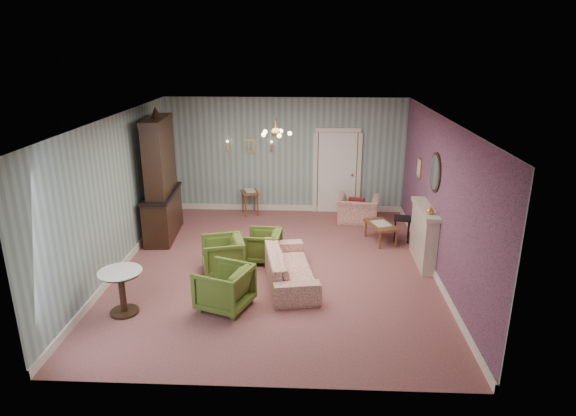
{
  "coord_description": "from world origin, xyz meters",
  "views": [
    {
      "loc": [
        0.62,
        -8.71,
        4.16
      ],
      "look_at": [
        0.2,
        0.4,
        1.1
      ],
      "focal_mm": 30.84,
      "sensor_mm": 36.0,
      "label": 1
    }
  ],
  "objects_px": {
    "wingback_chair": "(358,205)",
    "olive_chair_b": "(223,254)",
    "sofa_chintz": "(290,262)",
    "side_table_black": "(402,229)",
    "coffee_table": "(381,233)",
    "olive_chair_a": "(224,285)",
    "fireplace": "(424,235)",
    "pedestal_table": "(122,292)",
    "olive_chair_c": "(263,244)",
    "dresser": "(160,175)"
  },
  "relations": [
    {
      "from": "olive_chair_c",
      "to": "fireplace",
      "type": "height_order",
      "value": "fireplace"
    },
    {
      "from": "coffee_table",
      "to": "olive_chair_a",
      "type": "bearing_deg",
      "value": -134.64
    },
    {
      "from": "coffee_table",
      "to": "pedestal_table",
      "type": "relative_size",
      "value": 1.12
    },
    {
      "from": "wingback_chair",
      "to": "side_table_black",
      "type": "height_order",
      "value": "wingback_chair"
    },
    {
      "from": "pedestal_table",
      "to": "olive_chair_b",
      "type": "bearing_deg",
      "value": 49.11
    },
    {
      "from": "dresser",
      "to": "coffee_table",
      "type": "bearing_deg",
      "value": -5.62
    },
    {
      "from": "olive_chair_b",
      "to": "coffee_table",
      "type": "xyz_separation_m",
      "value": [
        3.18,
        1.66,
        -0.17
      ]
    },
    {
      "from": "fireplace",
      "to": "pedestal_table",
      "type": "relative_size",
      "value": 1.86
    },
    {
      "from": "sofa_chintz",
      "to": "coffee_table",
      "type": "xyz_separation_m",
      "value": [
        1.9,
        1.99,
        -0.18
      ]
    },
    {
      "from": "olive_chair_c",
      "to": "pedestal_table",
      "type": "xyz_separation_m",
      "value": [
        -2.06,
        -2.14,
        0.03
      ]
    },
    {
      "from": "olive_chair_a",
      "to": "fireplace",
      "type": "relative_size",
      "value": 0.57
    },
    {
      "from": "sofa_chintz",
      "to": "wingback_chair",
      "type": "distance_m",
      "value": 3.57
    },
    {
      "from": "wingback_chair",
      "to": "dresser",
      "type": "bearing_deg",
      "value": 23.12
    },
    {
      "from": "olive_chair_b",
      "to": "side_table_black",
      "type": "distance_m",
      "value": 4.06
    },
    {
      "from": "fireplace",
      "to": "side_table_black",
      "type": "xyz_separation_m",
      "value": [
        -0.21,
        1.12,
        -0.31
      ]
    },
    {
      "from": "olive_chair_c",
      "to": "wingback_chair",
      "type": "bearing_deg",
      "value": 142.43
    },
    {
      "from": "olive_chair_c",
      "to": "coffee_table",
      "type": "bearing_deg",
      "value": 117.97
    },
    {
      "from": "olive_chair_a",
      "to": "olive_chair_b",
      "type": "bearing_deg",
      "value": -148.36
    },
    {
      "from": "sofa_chintz",
      "to": "olive_chair_a",
      "type": "bearing_deg",
      "value": 123.26
    },
    {
      "from": "dresser",
      "to": "fireplace",
      "type": "relative_size",
      "value": 2.02
    },
    {
      "from": "olive_chair_a",
      "to": "sofa_chintz",
      "type": "relative_size",
      "value": 0.4
    },
    {
      "from": "coffee_table",
      "to": "pedestal_table",
      "type": "bearing_deg",
      "value": -144.6
    },
    {
      "from": "pedestal_table",
      "to": "fireplace",
      "type": "bearing_deg",
      "value": 22.74
    },
    {
      "from": "wingback_chair",
      "to": "dresser",
      "type": "xyz_separation_m",
      "value": [
        -4.44,
        -1.11,
        0.99
      ]
    },
    {
      "from": "pedestal_table",
      "to": "olive_chair_c",
      "type": "bearing_deg",
      "value": 46.07
    },
    {
      "from": "sofa_chintz",
      "to": "fireplace",
      "type": "distance_m",
      "value": 2.76
    },
    {
      "from": "olive_chair_a",
      "to": "fireplace",
      "type": "height_order",
      "value": "fireplace"
    },
    {
      "from": "wingback_chair",
      "to": "fireplace",
      "type": "bearing_deg",
      "value": 124.24
    },
    {
      "from": "sofa_chintz",
      "to": "fireplace",
      "type": "height_order",
      "value": "fireplace"
    },
    {
      "from": "olive_chair_a",
      "to": "wingback_chair",
      "type": "distance_m",
      "value": 4.92
    },
    {
      "from": "olive_chair_a",
      "to": "dresser",
      "type": "relative_size",
      "value": 0.28
    },
    {
      "from": "olive_chair_b",
      "to": "sofa_chintz",
      "type": "distance_m",
      "value": 1.32
    },
    {
      "from": "olive_chair_a",
      "to": "wingback_chair",
      "type": "bearing_deg",
      "value": 169.59
    },
    {
      "from": "olive_chair_b",
      "to": "side_table_black",
      "type": "height_order",
      "value": "olive_chair_b"
    },
    {
      "from": "wingback_chair",
      "to": "side_table_black",
      "type": "distance_m",
      "value": 1.45
    },
    {
      "from": "sofa_chintz",
      "to": "wingback_chair",
      "type": "relative_size",
      "value": 2.06
    },
    {
      "from": "sofa_chintz",
      "to": "wingback_chair",
      "type": "xyz_separation_m",
      "value": [
        1.52,
        3.23,
        0.03
      ]
    },
    {
      "from": "sofa_chintz",
      "to": "side_table_black",
      "type": "distance_m",
      "value": 3.16
    },
    {
      "from": "olive_chair_a",
      "to": "sofa_chintz",
      "type": "distance_m",
      "value": 1.42
    },
    {
      "from": "wingback_chair",
      "to": "olive_chair_b",
      "type": "bearing_deg",
      "value": 55.2
    },
    {
      "from": "olive_chair_b",
      "to": "wingback_chair",
      "type": "relative_size",
      "value": 0.78
    },
    {
      "from": "olive_chair_a",
      "to": "olive_chair_c",
      "type": "xyz_separation_m",
      "value": [
        0.46,
        1.89,
        -0.05
      ]
    },
    {
      "from": "olive_chair_c",
      "to": "sofa_chintz",
      "type": "xyz_separation_m",
      "value": [
        0.57,
        -0.9,
        0.05
      ]
    },
    {
      "from": "olive_chair_b",
      "to": "olive_chair_c",
      "type": "bearing_deg",
      "value": 113.8
    },
    {
      "from": "wingback_chair",
      "to": "pedestal_table",
      "type": "bearing_deg",
      "value": 56.22
    },
    {
      "from": "olive_chair_b",
      "to": "side_table_black",
      "type": "bearing_deg",
      "value": 100.16
    },
    {
      "from": "sofa_chintz",
      "to": "coffee_table",
      "type": "bearing_deg",
      "value": -54.32
    },
    {
      "from": "dresser",
      "to": "pedestal_table",
      "type": "height_order",
      "value": "dresser"
    },
    {
      "from": "olive_chair_c",
      "to": "dresser",
      "type": "xyz_separation_m",
      "value": [
        -2.36,
        1.21,
        1.07
      ]
    },
    {
      "from": "olive_chair_a",
      "to": "dresser",
      "type": "distance_m",
      "value": 3.77
    }
  ]
}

